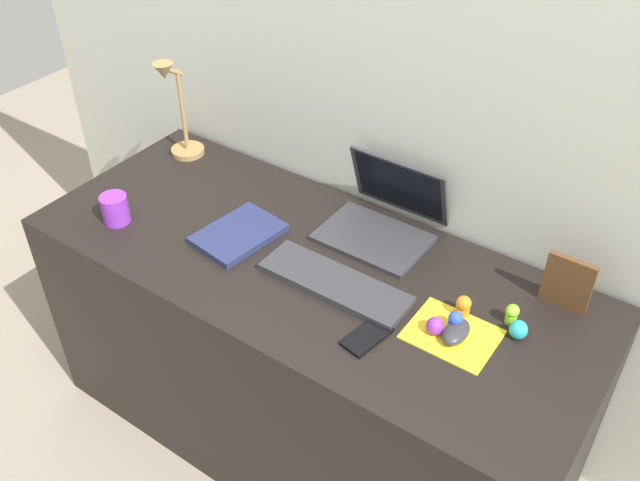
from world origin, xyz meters
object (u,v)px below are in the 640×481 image
picture_frame (568,283)px  toy_figurine_orange (463,306)px  cell_phone (367,337)px  mouse (456,332)px  toy_figurine_purple (435,326)px  toy_figurine_blue (455,322)px  notebook_pad (239,234)px  keyboard (335,283)px  toy_figurine_lime (512,314)px  laptop (385,215)px  toy_figurine_cyan (518,330)px  coffee_mug (115,209)px  desk_lamp (177,112)px

picture_frame → toy_figurine_orange: size_ratio=2.49×
cell_phone → mouse: bearing=45.2°
toy_figurine_purple → toy_figurine_blue: size_ratio=0.81×
notebook_pad → keyboard: bearing=4.7°
notebook_pad → toy_figurine_orange: bearing=14.0°
toy_figurine_purple → toy_figurine_lime: (0.14, 0.14, 0.01)m
notebook_pad → toy_figurine_lime: (0.77, 0.12, 0.02)m
keyboard → notebook_pad: same height
laptop → mouse: 0.45m
notebook_pad → toy_figurine_purple: bearing=5.7°
keyboard → toy_figurine_blue: (0.33, 0.03, 0.02)m
toy_figurine_cyan → toy_figurine_blue: size_ratio=0.84×
picture_frame → toy_figurine_orange: picture_frame is taller
cell_phone → coffee_mug: (-0.85, -0.02, 0.04)m
notebook_pad → toy_figurine_orange: toy_figurine_orange is taller
toy_figurine_blue → picture_frame: bearing=52.0°
coffee_mug → toy_figurine_purple: size_ratio=1.80×
laptop → toy_figurine_cyan: bearing=-20.9°
coffee_mug → toy_figurine_cyan: bearing=11.3°
cell_phone → toy_figurine_lime: toy_figurine_lime is taller
toy_figurine_purple → toy_figurine_blue: toy_figurine_blue is taller
coffee_mug → toy_figurine_purple: coffee_mug is taller
picture_frame → toy_figurine_purple: (-0.22, -0.27, -0.05)m
laptop → toy_figurine_purple: laptop is taller
laptop → notebook_pad: laptop is taller
keyboard → coffee_mug: size_ratio=4.77×
laptop → toy_figurine_lime: bearing=-18.1°
desk_lamp → toy_figurine_cyan: 1.25m
laptop → mouse: laptop is taller
mouse → keyboard: bearing=-178.1°
cell_phone → notebook_pad: bearing=176.3°
toy_figurine_cyan → toy_figurine_lime: size_ratio=0.87×
picture_frame → cell_phone: bearing=-132.2°
cell_phone → notebook_pad: 0.52m
keyboard → notebook_pad: 0.34m
toy_figurine_lime → toy_figurine_orange: bearing=-157.3°
coffee_mug → toy_figurine_purple: 0.98m
keyboard → notebook_pad: bearing=177.2°
picture_frame → toy_figurine_cyan: 0.18m
laptop → toy_figurine_purple: bearing=-42.5°
desk_lamp → picture_frame: (1.28, 0.02, -0.09)m
keyboard → mouse: mouse is taller
toy_figurine_lime → mouse: bearing=-124.6°
notebook_pad → picture_frame: 0.89m
picture_frame → toy_figurine_purple: size_ratio=3.14×
toy_figurine_cyan → toy_figurine_purple: 0.20m
toy_figurine_cyan → toy_figurine_lime: toy_figurine_lime is taller
keyboard → toy_figurine_lime: bearing=17.7°
toy_figurine_cyan → desk_lamp: bearing=173.2°
mouse → coffee_mug: (-1.02, -0.14, 0.02)m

